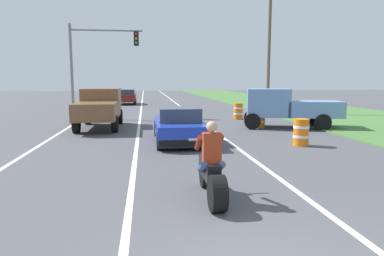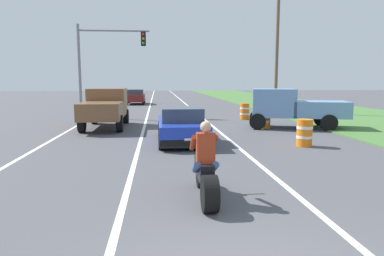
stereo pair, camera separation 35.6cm
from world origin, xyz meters
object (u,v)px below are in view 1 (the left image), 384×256
pickup_truck_right_shoulder_light_blue (286,106)px  construction_barrel_nearest (301,132)px  construction_barrel_far (238,111)px  construction_barrel_mid (259,118)px  motorcycle_with_rider (212,172)px  sports_car_blue (179,126)px  pickup_truck_left_lane_brown (100,106)px  traffic_light_mast_near (94,55)px  distant_car_far_ahead (127,97)px

pickup_truck_right_shoulder_light_blue → construction_barrel_nearest: (-1.44, -4.89, -0.60)m
construction_barrel_far → construction_barrel_mid: bearing=-89.8°
construction_barrel_far → pickup_truck_right_shoulder_light_blue: bearing=-71.2°
motorcycle_with_rider → construction_barrel_mid: motorcycle_with_rider is taller
sports_car_blue → pickup_truck_right_shoulder_light_blue: 6.84m
pickup_truck_left_lane_brown → traffic_light_mast_near: (-0.94, 5.54, 2.89)m
construction_barrel_mid → construction_barrel_nearest: bearing=-90.5°
motorcycle_with_rider → construction_barrel_far: (4.46, 14.56, -0.09)m
motorcycle_with_rider → distant_car_far_ahead: motorcycle_with_rider is taller
pickup_truck_right_shoulder_light_blue → construction_barrel_nearest: 5.13m
sports_car_blue → pickup_truck_left_lane_brown: size_ratio=0.90×
construction_barrel_nearest → construction_barrel_mid: 4.96m
pickup_truck_right_shoulder_light_blue → construction_barrel_mid: size_ratio=5.14×
motorcycle_with_rider → sports_car_blue: 6.92m
construction_barrel_nearest → distant_car_far_ahead: size_ratio=0.25×
pickup_truck_left_lane_brown → pickup_truck_right_shoulder_light_blue: same height
traffic_light_mast_near → construction_barrel_mid: (8.99, -6.55, -3.50)m
construction_barrel_nearest → construction_barrel_mid: size_ratio=1.00×
pickup_truck_right_shoulder_light_blue → motorcycle_with_rider: bearing=-119.4°
motorcycle_with_rider → construction_barrel_nearest: motorcycle_with_rider is taller
traffic_light_mast_near → distant_car_far_ahead: 13.00m
pickup_truck_right_shoulder_light_blue → pickup_truck_left_lane_brown: bearing=173.5°
sports_car_blue → construction_barrel_nearest: bearing=-17.5°
pickup_truck_right_shoulder_light_blue → distant_car_far_ahead: (-8.98, 19.13, -0.33)m
motorcycle_with_rider → traffic_light_mast_near: bearing=104.9°
motorcycle_with_rider → traffic_light_mast_near: traffic_light_mast_near is taller
motorcycle_with_rider → traffic_light_mast_near: size_ratio=0.37×
sports_car_blue → construction_barrel_mid: size_ratio=4.30×
construction_barrel_nearest → distant_car_far_ahead: 25.18m
pickup_truck_left_lane_brown → pickup_truck_right_shoulder_light_blue: size_ratio=0.93×
traffic_light_mast_near → construction_barrel_mid: size_ratio=6.00×
pickup_truck_left_lane_brown → construction_barrel_nearest: bearing=-36.7°
distant_car_far_ahead → pickup_truck_left_lane_brown: bearing=-91.5°
construction_barrel_nearest → construction_barrel_far: size_ratio=1.00×
sports_car_blue → traffic_light_mast_near: bearing=114.1°
motorcycle_with_rider → distant_car_far_ahead: bearing=96.0°
traffic_light_mast_near → distant_car_far_ahead: traffic_light_mast_near is taller
construction_barrel_nearest → motorcycle_with_rider: bearing=-128.7°
pickup_truck_right_shoulder_light_blue → distant_car_far_ahead: pickup_truck_right_shoulder_light_blue is taller
motorcycle_with_rider → sports_car_blue: size_ratio=0.51×
traffic_light_mast_near → motorcycle_with_rider: bearing=-75.1°
construction_barrel_far → distant_car_far_ahead: distant_car_far_ahead is taller
pickup_truck_right_shoulder_light_blue → traffic_light_mast_near: traffic_light_mast_near is taller
traffic_light_mast_near → construction_barrel_nearest: (8.95, -11.50, -3.50)m
motorcycle_with_rider → pickup_truck_left_lane_brown: 12.05m
construction_barrel_nearest → pickup_truck_right_shoulder_light_blue: bearing=73.6°
pickup_truck_right_shoulder_light_blue → construction_barrel_mid: 1.52m
sports_car_blue → construction_barrel_nearest: size_ratio=4.30×
pickup_truck_right_shoulder_light_blue → construction_barrel_nearest: size_ratio=5.14×
motorcycle_with_rider → construction_barrel_nearest: (4.43, 5.52, -0.09)m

